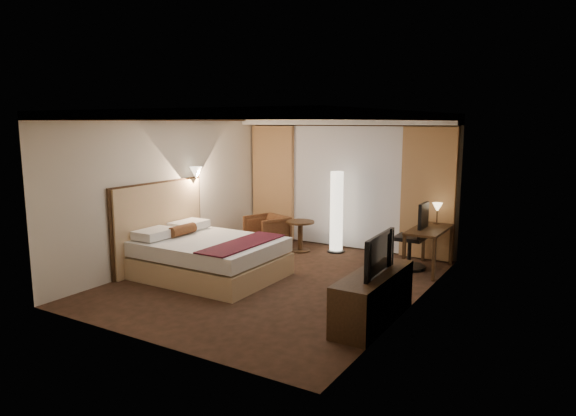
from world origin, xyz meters
The scene contains 21 objects.
floor centered at (0.00, 0.00, 0.00)m, with size 4.50×5.50×0.01m, color black.
ceiling centered at (0.00, 0.00, 2.70)m, with size 4.50×5.50×0.01m, color white.
back_wall centered at (0.00, 2.75, 1.35)m, with size 4.50×0.02×2.70m, color beige.
left_wall centered at (-2.25, 0.00, 1.35)m, with size 0.02×5.50×2.70m, color beige.
right_wall centered at (2.25, 0.00, 1.35)m, with size 0.02×5.50×2.70m, color beige.
crown_molding centered at (0.00, 0.00, 2.64)m, with size 4.50×5.50×0.12m, color black, non-canonical shape.
soffit centered at (0.00, 2.50, 2.60)m, with size 4.50×0.50×0.20m, color white.
curtain_sheer centered at (0.00, 2.67, 1.25)m, with size 2.48×0.04×2.45m, color silver.
curtain_left_drape centered at (-1.70, 2.61, 1.25)m, with size 1.00×0.14×2.45m, color tan.
curtain_right_drape centered at (1.70, 2.61, 1.25)m, with size 1.00×0.14×2.45m, color tan.
wall_sconce centered at (-2.09, 0.53, 1.62)m, with size 0.24×0.24×0.24m, color white, non-canonical shape.
bed centered at (-1.07, -0.34, 0.33)m, with size 2.23×1.74×0.65m, color white, non-canonical shape.
headboard centered at (-2.20, -0.34, 0.75)m, with size 0.12×2.04×1.50m, color tan, non-canonical shape.
armchair centered at (-1.36, 1.82, 0.37)m, with size 0.72×0.68×0.74m, color #502718.
side_table centered at (-0.62, 1.91, 0.31)m, with size 0.56×0.56×0.62m, color black, non-canonical shape.
floor_lamp centered at (0.02, 2.23, 0.81)m, with size 0.34×0.34×1.62m, color white, non-canonical shape.
desk centered at (1.95, 1.89, 0.38)m, with size 0.55×1.22×0.75m, color black, non-canonical shape.
desk_lamp centered at (1.95, 2.35, 0.92)m, with size 0.18×0.18×0.34m, color #FFD899, non-canonical shape.
office_chair centered at (1.63, 1.84, 0.60)m, with size 0.58×0.58×1.20m, color black, non-canonical shape.
dresser centered at (2.00, -0.79, 0.33)m, with size 0.50×1.68×0.65m, color black, non-canonical shape.
television centered at (1.97, -0.79, 0.94)m, with size 0.99×0.57×0.13m, color black.
Camera 1 is at (4.32, -6.78, 2.56)m, focal length 32.00 mm.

